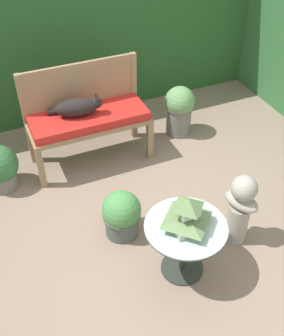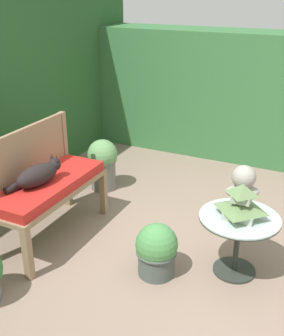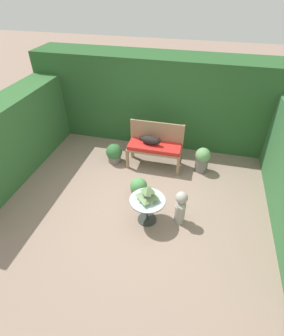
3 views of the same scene
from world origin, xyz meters
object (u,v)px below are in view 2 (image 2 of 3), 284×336
object	(u,v)px
garden_bust	(242,198)
potted_plant_table_near	(157,250)
garden_bench	(48,189)
patio_table	(238,229)
pagoda_birdhouse	(241,203)
potted_plant_bench_left	(103,163)
cat	(38,175)

from	to	relation	value
garden_bust	potted_plant_table_near	xyz separation A→B (m)	(-0.87, 0.45, -0.16)
garden_bust	potted_plant_table_near	size ratio (longest dim) A/B	1.56
garden_bench	patio_table	bearing A→B (deg)	-82.43
pagoda_birdhouse	garden_bust	xyz separation A→B (m)	(0.57, 0.11, -0.25)
pagoda_birdhouse	potted_plant_table_near	xyz separation A→B (m)	(-0.30, 0.56, -0.41)
potted_plant_bench_left	pagoda_birdhouse	bearing A→B (deg)	-116.09
patio_table	potted_plant_table_near	xyz separation A→B (m)	(-0.30, 0.56, -0.18)
potted_plant_bench_left	potted_plant_table_near	bearing A→B (deg)	-134.37
garden_bench	potted_plant_bench_left	bearing A→B (deg)	4.42
patio_table	potted_plant_table_near	size ratio (longest dim) A/B	1.41
garden_bench	potted_plant_bench_left	xyz separation A→B (m)	(1.07, 0.08, -0.17)
garden_bust	patio_table	bearing A→B (deg)	-100.74
potted_plant_bench_left	garden_bust	bearing A→B (deg)	-99.78
potted_plant_table_near	pagoda_birdhouse	bearing A→B (deg)	-61.89
potted_plant_bench_left	patio_table	bearing A→B (deg)	-116.09
garden_bust	potted_plant_table_near	bearing A→B (deg)	-139.13
patio_table	pagoda_birdhouse	distance (m)	0.23
pagoda_birdhouse	potted_plant_bench_left	distance (m)	1.96
garden_bust	potted_plant_bench_left	size ratio (longest dim) A/B	1.19
cat	potted_plant_bench_left	size ratio (longest dim) A/B	0.89
patio_table	potted_plant_bench_left	bearing A→B (deg)	63.91
garden_bust	potted_plant_bench_left	xyz separation A→B (m)	(0.28, 1.63, -0.07)
garden_bench	cat	world-z (taller)	cat
garden_bench	potted_plant_table_near	distance (m)	1.13
cat	potted_plant_table_near	distance (m)	1.19
garden_bench	potted_plant_table_near	bearing A→B (deg)	-94.18
cat	potted_plant_table_near	xyz separation A→B (m)	(0.02, -1.11, -0.44)
garden_bench	patio_table	world-z (taller)	garden_bench
garden_bust	potted_plant_table_near	distance (m)	0.99
pagoda_birdhouse	garden_bust	world-z (taller)	pagoda_birdhouse
garden_bench	patio_table	xyz separation A→B (m)	(0.22, -1.66, -0.08)
garden_bust	potted_plant_bench_left	bearing A→B (deg)	148.44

